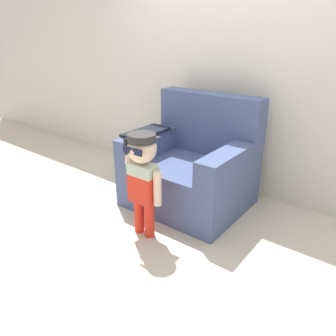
% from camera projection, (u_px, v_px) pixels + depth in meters
% --- Properties ---
extents(ground_plane, '(10.00, 10.00, 0.00)m').
position_uv_depth(ground_plane, '(191.00, 204.00, 3.32)').
color(ground_plane, beige).
extents(wall_back, '(10.00, 0.05, 2.60)m').
position_uv_depth(wall_back, '(229.00, 66.00, 3.28)').
color(wall_back, silver).
rests_on(wall_back, ground_plane).
extents(armchair, '(1.12, 0.93, 1.06)m').
position_uv_depth(armchair, '(192.00, 167.00, 3.24)').
color(armchair, '#475684').
rests_on(armchair, ground_plane).
extents(person_child, '(0.37, 0.28, 0.90)m').
position_uv_depth(person_child, '(143.00, 170.00, 2.61)').
color(person_child, red).
rests_on(person_child, ground_plane).
extents(side_table, '(0.29, 0.29, 0.51)m').
position_uv_depth(side_table, '(132.00, 155.00, 3.74)').
color(side_table, white).
rests_on(side_table, ground_plane).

